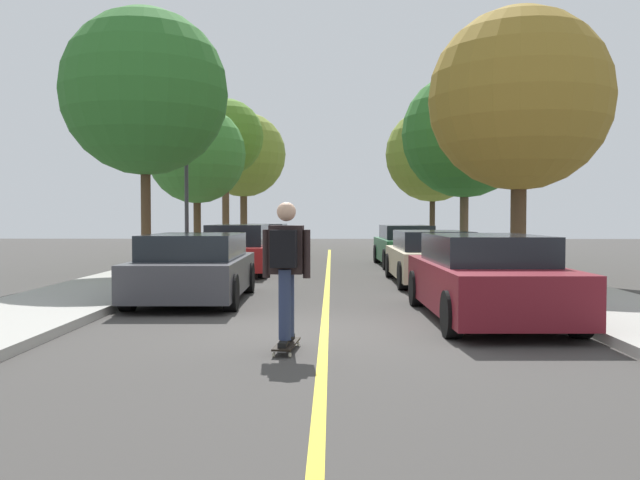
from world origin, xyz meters
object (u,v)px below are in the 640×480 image
Objects in this scene: street_tree_left_far at (225,138)px; streetlamp at (186,151)px; parked_car_left_near at (239,250)px; parked_car_right_nearest at (486,278)px; parked_car_left_nearest at (195,267)px; parked_car_left_far at (263,242)px; street_tree_right_far at (433,155)px; skateboard at (287,344)px; street_tree_left_farthest at (244,155)px; parked_car_right_near at (432,257)px; parked_car_right_far at (406,246)px; street_tree_left_nearest at (145,92)px; street_tree_right_nearest at (520,100)px; street_tree_right_near at (465,135)px; skateboarder at (286,263)px; street_tree_left_near at (197,155)px.

street_tree_left_far is 1.13× the size of streetlamp.
parked_car_left_near is 0.87× the size of parked_car_right_nearest.
parked_car_left_nearest is 1.05× the size of parked_car_left_far.
street_tree_right_far is 24.55m from skateboard.
street_tree_left_farthest is 1.19× the size of streetlamp.
parked_car_right_near is 22.77m from street_tree_left_farthest.
parked_car_right_far is at bearing -50.66° from street_tree_left_far.
street_tree_right_far is at bearing 55.54° from street_tree_left_nearest.
parked_car_left_near is at bearing 164.17° from street_tree_right_nearest.
parked_car_left_nearest is 0.70× the size of streetlamp.
parked_car_right_near is 0.99× the size of parked_car_right_far.
street_tree_right_nearest is (2.24, 0.55, 3.89)m from parked_car_right_near.
street_tree_right_far reaches higher than parked_car_left_far.
street_tree_right_near is (2.24, 13.37, 3.84)m from parked_car_right_nearest.
parked_car_right_near is at bearing -90.00° from parked_car_right_far.
parked_car_left_far is at bearing 73.00° from streetlamp.
street_tree_left_far is at bearing 100.52° from parked_car_left_near.
skateboarder is (-2.98, -2.65, 0.41)m from parked_car_right_nearest.
street_tree_left_farthest is at bearing 96.92° from parked_car_left_near.
parked_car_right_nearest is (5.07, -2.27, 0.01)m from parked_car_left_nearest.
street_tree_left_near is at bearing 132.28° from parked_car_right_near.
parked_car_right_far is 17.54m from street_tree_left_farthest.
street_tree_right_near is (-0.00, 6.99, -0.04)m from street_tree_right_nearest.
parked_car_left_near is 13.10m from street_tree_left_far.
skateboard is (4.34, -9.66, -4.78)m from street_tree_left_nearest.
skateboarder is (-0.00, -0.03, 0.98)m from skateboard.
parked_car_left_far is at bearing 128.71° from street_tree_right_nearest.
street_tree_right_near is at bearing 38.19° from parked_car_right_far.
parked_car_left_near reaches higher than skateboard.
parked_car_left_nearest is 13.22m from parked_car_left_far.
skateboard is at bearing -101.82° from parked_car_right_far.
street_tree_right_near is (9.55, 6.32, -0.37)m from street_tree_left_nearest.
parked_car_left_far is at bearing -143.18° from street_tree_right_far.
parked_car_right_nearest is 0.72× the size of street_tree_right_far.
street_tree_left_nearest is at bearing -148.01° from parked_car_left_near.
street_tree_right_near is (7.31, -2.13, 3.84)m from parked_car_left_far.
street_tree_left_farthest reaches higher than skateboarder.
parked_car_left_nearest is 0.59× the size of street_tree_left_farthest.
parked_car_right_nearest is at bearing -71.89° from parked_car_left_far.
streetlamp is (-9.06, -11.20, -0.88)m from street_tree_right_far.
street_tree_left_nearest is 0.95× the size of street_tree_left_farthest.
parked_car_left_far is at bearing -65.96° from street_tree_left_far.
parked_car_right_near is 0.68× the size of street_tree_right_nearest.
skateboarder is (4.33, -23.17, -4.17)m from street_tree_left_far.
street_tree_right_far is at bearing 36.82° from parked_car_left_far.
street_tree_right_far is at bearing 77.53° from skateboard.
street_tree_left_nearest is at bearing -146.51° from street_tree_right_near.
street_tree_right_far is at bearing 83.89° from parked_car_right_nearest.
parked_car_right_near is (5.07, 3.56, -0.01)m from parked_car_left_nearest.
parked_car_left_nearest is 20.44m from street_tree_right_far.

